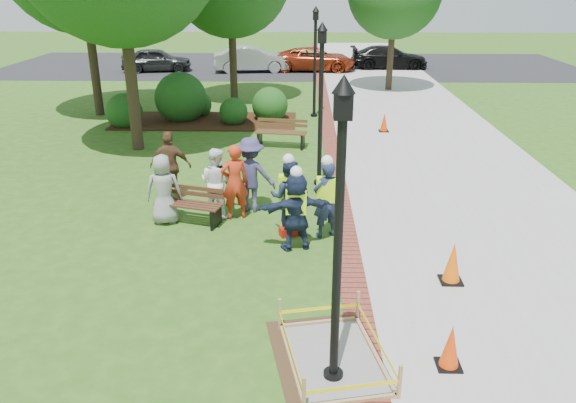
{
  "coord_description": "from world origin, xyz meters",
  "views": [
    {
      "loc": [
        0.78,
        -9.46,
        5.29
      ],
      "look_at": [
        0.5,
        1.2,
        1.0
      ],
      "focal_mm": 35.0,
      "sensor_mm": 36.0,
      "label": 1
    }
  ],
  "objects_px": {
    "cone_front": "(450,348)",
    "hivis_worker_b": "(326,197)",
    "wet_concrete_pad": "(334,347)",
    "hivis_worker_c": "(288,194)",
    "lamp_near": "(339,218)",
    "bench_near": "(189,212)",
    "hivis_worker_a": "(296,208)"
  },
  "relations": [
    {
      "from": "cone_front",
      "to": "hivis_worker_b",
      "type": "distance_m",
      "value": 4.73
    },
    {
      "from": "wet_concrete_pad",
      "to": "hivis_worker_c",
      "type": "bearing_deg",
      "value": 99.89
    },
    {
      "from": "cone_front",
      "to": "lamp_near",
      "type": "relative_size",
      "value": 0.17
    },
    {
      "from": "lamp_near",
      "to": "hivis_worker_b",
      "type": "bearing_deg",
      "value": 89.36
    },
    {
      "from": "cone_front",
      "to": "lamp_near",
      "type": "xyz_separation_m",
      "value": [
        -1.69,
        -0.28,
        2.14
      ]
    },
    {
      "from": "bench_near",
      "to": "cone_front",
      "type": "xyz_separation_m",
      "value": [
        4.73,
        -5.03,
        0.08
      ]
    },
    {
      "from": "lamp_near",
      "to": "hivis_worker_c",
      "type": "distance_m",
      "value": 5.18
    },
    {
      "from": "hivis_worker_a",
      "to": "bench_near",
      "type": "bearing_deg",
      "value": 153.5
    },
    {
      "from": "wet_concrete_pad",
      "to": "hivis_worker_a",
      "type": "relative_size",
      "value": 1.44
    },
    {
      "from": "cone_front",
      "to": "bench_near",
      "type": "bearing_deg",
      "value": 133.23
    },
    {
      "from": "cone_front",
      "to": "hivis_worker_b",
      "type": "xyz_separation_m",
      "value": [
        -1.64,
        4.4,
        0.58
      ]
    },
    {
      "from": "bench_near",
      "to": "hivis_worker_c",
      "type": "height_order",
      "value": "hivis_worker_c"
    },
    {
      "from": "wet_concrete_pad",
      "to": "hivis_worker_a",
      "type": "xyz_separation_m",
      "value": [
        -0.61,
        3.7,
        0.67
      ]
    },
    {
      "from": "wet_concrete_pad",
      "to": "hivis_worker_a",
      "type": "height_order",
      "value": "hivis_worker_a"
    },
    {
      "from": "hivis_worker_b",
      "to": "hivis_worker_c",
      "type": "xyz_separation_m",
      "value": [
        -0.81,
        0.19,
        -0.01
      ]
    },
    {
      "from": "bench_near",
      "to": "hivis_worker_c",
      "type": "bearing_deg",
      "value": -10.86
    },
    {
      "from": "cone_front",
      "to": "lamp_near",
      "type": "bearing_deg",
      "value": -170.65
    },
    {
      "from": "lamp_near",
      "to": "hivis_worker_b",
      "type": "relative_size",
      "value": 2.3
    },
    {
      "from": "cone_front",
      "to": "hivis_worker_a",
      "type": "xyz_separation_m",
      "value": [
        -2.27,
        3.8,
        0.56
      ]
    },
    {
      "from": "lamp_near",
      "to": "wet_concrete_pad",
      "type": "bearing_deg",
      "value": 86.25
    },
    {
      "from": "wet_concrete_pad",
      "to": "hivis_worker_c",
      "type": "relative_size",
      "value": 1.43
    },
    {
      "from": "bench_near",
      "to": "cone_front",
      "type": "height_order",
      "value": "bench_near"
    },
    {
      "from": "cone_front",
      "to": "hivis_worker_c",
      "type": "xyz_separation_m",
      "value": [
        -2.45,
        4.59,
        0.56
      ]
    },
    {
      "from": "lamp_near",
      "to": "hivis_worker_a",
      "type": "height_order",
      "value": "lamp_near"
    },
    {
      "from": "wet_concrete_pad",
      "to": "cone_front",
      "type": "distance_m",
      "value": 1.67
    },
    {
      "from": "bench_near",
      "to": "lamp_near",
      "type": "relative_size",
      "value": 0.38
    },
    {
      "from": "wet_concrete_pad",
      "to": "hivis_worker_b",
      "type": "xyz_separation_m",
      "value": [
        0.03,
        4.3,
        0.68
      ]
    },
    {
      "from": "bench_near",
      "to": "hivis_worker_b",
      "type": "xyz_separation_m",
      "value": [
        3.09,
        -0.63,
        0.65
      ]
    },
    {
      "from": "hivis_worker_a",
      "to": "hivis_worker_b",
      "type": "bearing_deg",
      "value": 43.42
    },
    {
      "from": "cone_front",
      "to": "hivis_worker_a",
      "type": "bearing_deg",
      "value": 120.8
    },
    {
      "from": "cone_front",
      "to": "hivis_worker_b",
      "type": "height_order",
      "value": "hivis_worker_b"
    },
    {
      "from": "lamp_near",
      "to": "hivis_worker_b",
      "type": "xyz_separation_m",
      "value": [
        0.05,
        4.68,
        -1.56
      ]
    }
  ]
}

